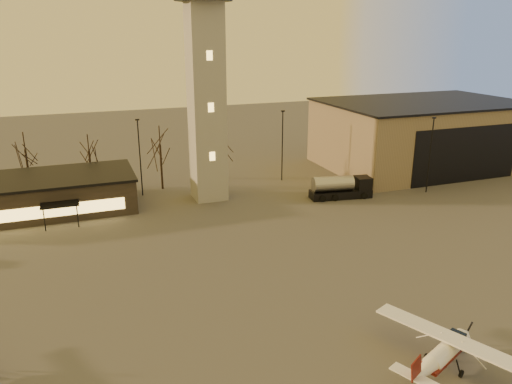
% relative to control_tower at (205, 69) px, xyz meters
% --- Properties ---
extents(ground, '(220.00, 220.00, 0.00)m').
position_rel_control_tower_xyz_m(ground, '(0.00, -30.00, -16.33)').
color(ground, '#474341').
rests_on(ground, ground).
extents(control_tower, '(6.80, 6.80, 32.60)m').
position_rel_control_tower_xyz_m(control_tower, '(0.00, 0.00, 0.00)').
color(control_tower, gray).
rests_on(control_tower, ground).
extents(hangar, '(30.60, 20.60, 10.30)m').
position_rel_control_tower_xyz_m(hangar, '(36.00, 3.98, -11.17)').
color(hangar, '#837155').
rests_on(hangar, ground).
extents(terminal, '(25.40, 12.20, 4.30)m').
position_rel_control_tower_xyz_m(terminal, '(-21.99, 1.98, -14.17)').
color(terminal, black).
rests_on(terminal, ground).
extents(light_poles, '(58.50, 12.25, 10.14)m').
position_rel_control_tower_xyz_m(light_poles, '(0.50, 1.00, -10.92)').
color(light_poles, black).
rests_on(light_poles, ground).
extents(tree_row, '(37.20, 9.20, 8.80)m').
position_rel_control_tower_xyz_m(tree_row, '(-13.70, 9.16, -10.39)').
color(tree_row, black).
rests_on(tree_row, ground).
extents(cessna_front, '(8.36, 10.04, 2.87)m').
position_rel_control_tower_xyz_m(cessna_front, '(5.25, -38.54, -15.34)').
color(cessna_front, white).
rests_on(cessna_front, ground).
extents(fuel_truck, '(8.23, 3.62, 2.96)m').
position_rel_control_tower_xyz_m(fuel_truck, '(15.97, -5.99, -15.16)').
color(fuel_truck, black).
rests_on(fuel_truck, ground).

